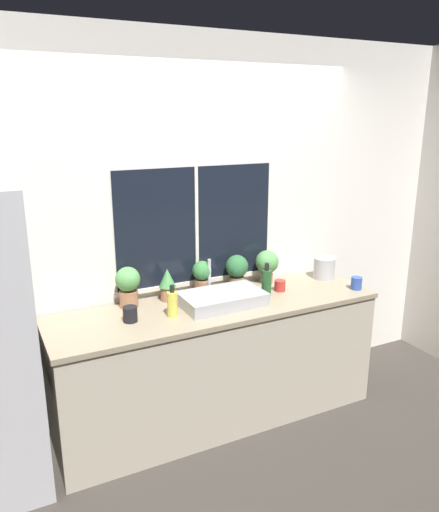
% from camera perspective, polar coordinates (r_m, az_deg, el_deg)
% --- Properties ---
extents(ground_plane, '(14.00, 14.00, 0.00)m').
position_cam_1_polar(ground_plane, '(3.65, 2.11, -20.25)').
color(ground_plane, '#38332D').
extents(wall_back, '(8.00, 0.09, 2.70)m').
position_cam_1_polar(wall_back, '(3.65, -2.89, 3.23)').
color(wall_back, silver).
rests_on(wall_back, ground_plane).
extents(wall_right, '(0.06, 7.00, 2.70)m').
position_cam_1_polar(wall_right, '(5.53, 15.26, 7.08)').
color(wall_right, silver).
rests_on(wall_right, ground_plane).
extents(counter, '(2.32, 0.64, 0.88)m').
position_cam_1_polar(counter, '(3.64, -0.21, -12.06)').
color(counter, '#B2A893').
rests_on(counter, ground_plane).
extents(sink, '(0.57, 0.40, 0.27)m').
position_cam_1_polar(sink, '(3.45, 0.28, -4.87)').
color(sink, '#ADADB2').
rests_on(sink, counter).
extents(potted_plant_far_left, '(0.17, 0.17, 0.28)m').
position_cam_1_polar(potted_plant_far_left, '(3.43, -10.40, -3.24)').
color(potted_plant_far_left, '#9E6B4C').
rests_on(potted_plant_far_left, counter).
extents(potted_plant_left, '(0.12, 0.12, 0.23)m').
position_cam_1_polar(potted_plant_left, '(3.52, -5.97, -3.14)').
color(potted_plant_left, '#9E6B4C').
rests_on(potted_plant_left, counter).
extents(potted_plant_center, '(0.14, 0.14, 0.25)m').
position_cam_1_polar(potted_plant_center, '(3.61, -2.01, -2.31)').
color(potted_plant_center, '#9E6B4C').
rests_on(potted_plant_center, counter).
extents(potted_plant_right, '(0.17, 0.17, 0.26)m').
position_cam_1_polar(potted_plant_right, '(3.73, 2.01, -1.54)').
color(potted_plant_right, '#9E6B4C').
rests_on(potted_plant_right, counter).
extents(potted_plant_far_right, '(0.18, 0.18, 0.26)m').
position_cam_1_polar(potted_plant_far_right, '(3.86, 5.45, -0.88)').
color(potted_plant_far_right, '#9E6B4C').
rests_on(potted_plant_far_right, counter).
extents(soap_bottle, '(0.07, 0.07, 0.21)m').
position_cam_1_polar(soap_bottle, '(3.25, -5.40, -5.42)').
color(soap_bottle, '#DBD14C').
rests_on(soap_bottle, counter).
extents(bottle_tall, '(0.07, 0.07, 0.24)m').
position_cam_1_polar(bottle_tall, '(3.62, 5.39, -2.97)').
color(bottle_tall, '#235128').
rests_on(bottle_tall, counter).
extents(mug_black, '(0.09, 0.09, 0.10)m').
position_cam_1_polar(mug_black, '(3.23, -10.17, -6.56)').
color(mug_black, black).
rests_on(mug_black, counter).
extents(mug_red, '(0.08, 0.08, 0.08)m').
position_cam_1_polar(mug_red, '(3.74, 6.92, -3.38)').
color(mug_red, '#B72D28').
rests_on(mug_red, counter).
extents(mug_blue, '(0.08, 0.08, 0.09)m').
position_cam_1_polar(mug_blue, '(3.88, 15.38, -3.01)').
color(mug_blue, '#3351AD').
rests_on(mug_blue, counter).
extents(kettle, '(0.17, 0.17, 0.19)m').
position_cam_1_polar(kettle, '(4.06, 11.88, -1.26)').
color(kettle, '#B2B2B7').
rests_on(kettle, counter).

